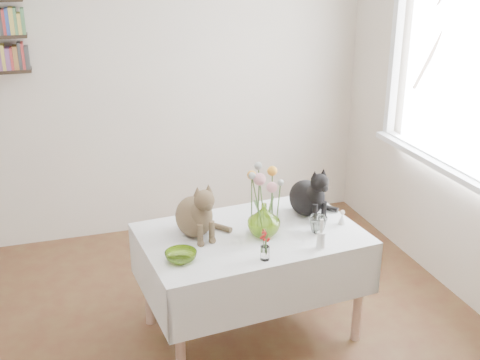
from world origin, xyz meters
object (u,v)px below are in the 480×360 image
object	(u,v)px
black_cat	(306,189)
flower_vase	(264,220)
tabby_cat	(194,207)
dining_table	(251,258)

from	to	relation	value
black_cat	flower_vase	size ratio (longest dim) A/B	1.69
black_cat	tabby_cat	bearing A→B (deg)	170.53
tabby_cat	dining_table	bearing A→B (deg)	-29.88
tabby_cat	flower_vase	distance (m)	0.40
dining_table	tabby_cat	xyz separation A→B (m)	(-0.32, 0.08, 0.34)
dining_table	tabby_cat	world-z (taller)	tabby_cat
flower_vase	tabby_cat	bearing A→B (deg)	160.48
black_cat	dining_table	bearing A→B (deg)	-174.26
dining_table	flower_vase	world-z (taller)	flower_vase
black_cat	flower_vase	bearing A→B (deg)	-164.75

